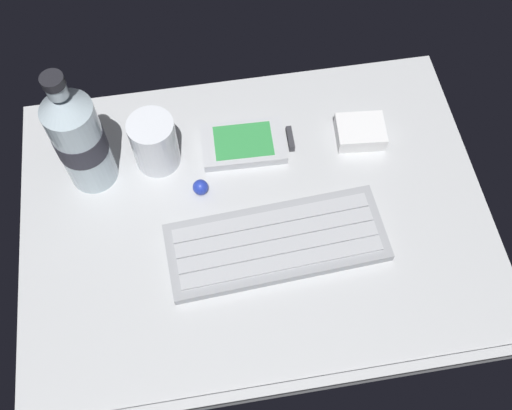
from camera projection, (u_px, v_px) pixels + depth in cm
name	position (u px, v px, depth cm)	size (l,w,h in cm)	color
ground_plane	(256.00, 220.00, 82.32)	(64.00, 48.00, 2.80)	#B7BABC
keyboard	(277.00, 242.00, 78.76)	(29.55, 12.55, 1.70)	#93969B
handheld_device	(248.00, 143.00, 86.32)	(12.99, 8.01, 1.50)	#B7BABF
juice_cup	(155.00, 144.00, 82.41)	(6.40, 6.40, 8.50)	silver
water_bottle	(79.00, 138.00, 76.76)	(6.73, 6.73, 20.80)	silver
charger_block	(360.00, 132.00, 86.68)	(7.00, 5.60, 2.40)	white
trackball_mouse	(201.00, 187.00, 82.39)	(2.20, 2.20, 2.20)	#2338B2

